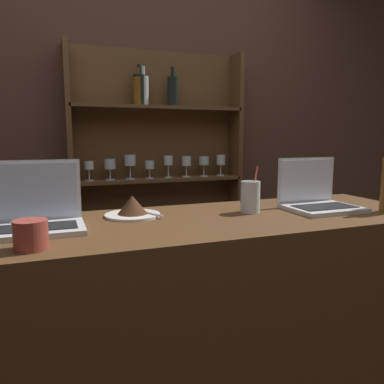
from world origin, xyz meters
name	(u,v)px	position (x,y,z in m)	size (l,w,h in m)	color
bar_counter	(206,337)	(0.00, 0.31, 0.49)	(1.88, 0.61, 0.97)	#4C3019
back_wall	(138,126)	(0.00, 1.48, 1.35)	(7.00, 0.06, 2.70)	#4C3328
back_shelf	(157,184)	(0.10, 1.40, 0.97)	(1.13, 0.18, 1.83)	brown
laptop_near	(32,215)	(-0.62, 0.35, 1.03)	(0.33, 0.22, 0.23)	silver
laptop_far	(317,199)	(0.52, 0.31, 1.02)	(0.29, 0.24, 0.22)	silver
cake_plate	(132,208)	(-0.26, 0.44, 1.01)	(0.22, 0.22, 0.08)	silver
water_glass	(250,197)	(0.21, 0.34, 1.04)	(0.08, 0.08, 0.19)	silver
coffee_cup	(31,235)	(-0.61, 0.11, 1.02)	(0.09, 0.09, 0.08)	#993D33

